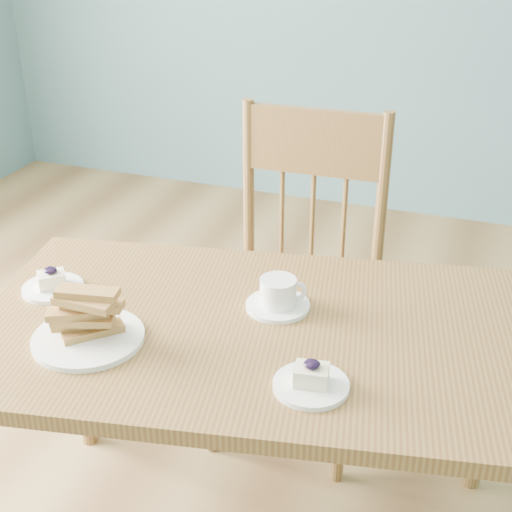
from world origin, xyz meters
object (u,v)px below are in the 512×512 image
Objects in this scene: dining_chair at (298,280)px; coffee_cup at (279,296)px; biscotti_plate at (87,324)px; cheesecake_plate_far at (52,284)px; dining_table at (258,351)px; cheesecake_plate_near at (311,381)px.

coffee_cup is (0.08, -0.43, 0.20)m from dining_chair.
dining_chair is 4.17× the size of biscotti_plate.
cheesecake_plate_far is at bearing -131.23° from dining_chair.
coffee_cup is at bearing 11.59° from cheesecake_plate_far.
cheesecake_plate_far is (-0.51, -0.02, 0.08)m from dining_table.
biscotti_plate reaches higher than cheesecake_plate_near.
dining_chair is at bearing 50.27° from cheesecake_plate_far.
dining_chair is 0.75m from cheesecake_plate_near.
cheesecake_plate_near is (0.23, -0.69, 0.18)m from dining_chair.
biscotti_plate is (-0.32, -0.18, 0.11)m from dining_table.
biscotti_plate reaches higher than cheesecake_plate_far.
cheesecake_plate_near is 0.70m from cheesecake_plate_far.
cheesecake_plate_near is 0.62× the size of biscotti_plate.
dining_table is 0.38m from biscotti_plate.
cheesecake_plate_near is at bearing -82.27° from coffee_cup.
cheesecake_plate_far is 0.98× the size of coffee_cup.
cheesecake_plate_near is at bearing -12.40° from cheesecake_plate_far.
dining_chair is at bearing 77.95° from coffee_cup.
dining_chair is 6.69× the size of cheesecake_plate_near.
dining_table is at bearing 29.22° from biscotti_plate.
biscotti_plate reaches higher than coffee_cup.
biscotti_plate is (-0.33, -0.27, 0.01)m from coffee_cup.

